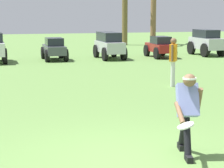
# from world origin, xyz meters

# --- Properties ---
(ground_plane) EXTENTS (80.00, 80.00, 0.00)m
(ground_plane) POSITION_xyz_m (0.00, 0.00, 0.00)
(ground_plane) COLOR #5E8541
(frisbee_thrower) EXTENTS (0.61, 1.05, 1.42)m
(frisbee_thrower) POSITION_xyz_m (0.98, 0.07, 0.80)
(frisbee_thrower) COLOR black
(frisbee_thrower) RESTS_ON ground_plane
(frisbee_in_flight) EXTENTS (0.29, 0.30, 0.11)m
(frisbee_in_flight) POSITION_xyz_m (0.61, -0.70, 0.76)
(frisbee_in_flight) COLOR white
(teammate_midfield) EXTENTS (0.35, 0.45, 1.56)m
(teammate_midfield) POSITION_xyz_m (3.45, 6.55, 0.94)
(teammate_midfield) COLOR silver
(teammate_midfield) RESTS_ON ground_plane
(parked_car_slot_d) EXTENTS (1.11, 2.21, 1.10)m
(parked_car_slot_d) POSITION_xyz_m (0.75, 15.10, 0.56)
(parked_car_slot_d) COLOR #474C51
(parked_car_slot_d) RESTS_ON ground_plane
(parked_car_slot_e) EXTENTS (1.22, 2.43, 1.34)m
(parked_car_slot_e) POSITION_xyz_m (3.53, 15.00, 0.72)
(parked_car_slot_e) COLOR #B7BABF
(parked_car_slot_e) RESTS_ON ground_plane
(parked_car_slot_f) EXTENTS (1.09, 2.20, 1.10)m
(parked_car_slot_f) POSITION_xyz_m (6.24, 14.92, 0.56)
(parked_car_slot_f) COLOR maroon
(parked_car_slot_f) RESTS_ON ground_plane
(parked_car_slot_g) EXTENTS (1.23, 2.38, 1.40)m
(parked_car_slot_g) POSITION_xyz_m (9.05, 15.29, 0.74)
(parked_car_slot_g) COLOR #B7BABF
(parked_car_slot_g) RESTS_ON ground_plane
(palm_tree_far_right) EXTENTS (3.65, 3.08, 5.05)m
(palm_tree_far_right) POSITION_xyz_m (8.91, 23.26, 2.97)
(palm_tree_far_right) COLOR brown
(palm_tree_far_right) RESTS_ON ground_plane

